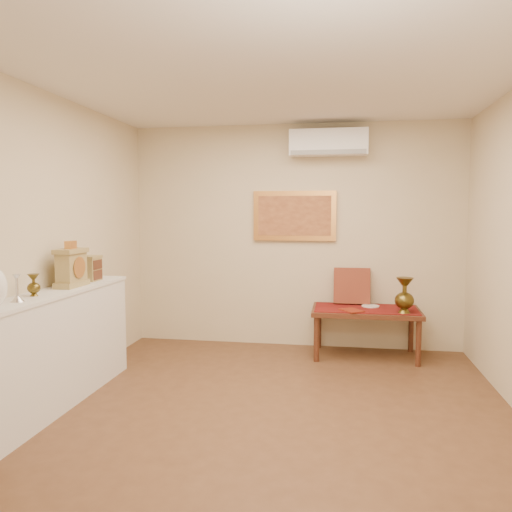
% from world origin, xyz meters
% --- Properties ---
extents(floor, '(4.50, 4.50, 0.00)m').
position_xyz_m(floor, '(0.00, 0.00, 0.00)').
color(floor, brown).
rests_on(floor, ground).
extents(ceiling, '(4.50, 4.50, 0.00)m').
position_xyz_m(ceiling, '(0.00, 0.00, 2.70)').
color(ceiling, silver).
rests_on(ceiling, ground).
extents(wall_back, '(4.00, 0.02, 2.70)m').
position_xyz_m(wall_back, '(0.00, 2.25, 1.35)').
color(wall_back, beige).
rests_on(wall_back, ground).
extents(wall_front, '(4.00, 0.02, 2.70)m').
position_xyz_m(wall_front, '(0.00, -2.25, 1.35)').
color(wall_front, beige).
rests_on(wall_front, ground).
extents(wall_left, '(0.02, 4.50, 2.70)m').
position_xyz_m(wall_left, '(-2.00, 0.00, 1.35)').
color(wall_left, beige).
rests_on(wall_left, ground).
extents(candlestick, '(0.10, 0.10, 0.21)m').
position_xyz_m(candlestick, '(-1.80, -0.52, 1.08)').
color(candlestick, silver).
rests_on(candlestick, display_ledge).
extents(brass_urn_small, '(0.10, 0.10, 0.23)m').
position_xyz_m(brass_urn_small, '(-1.83, -0.27, 1.09)').
color(brass_urn_small, brown).
rests_on(brass_urn_small, display_ledge).
extents(table_cloth, '(1.14, 0.59, 0.01)m').
position_xyz_m(table_cloth, '(0.85, 1.88, 0.55)').
color(table_cloth, maroon).
rests_on(table_cloth, low_table).
extents(brass_urn_tall, '(0.21, 0.21, 0.47)m').
position_xyz_m(brass_urn_tall, '(1.24, 1.68, 0.79)').
color(brass_urn_tall, brown).
rests_on(brass_urn_tall, table_cloth).
extents(plate, '(0.20, 0.20, 0.01)m').
position_xyz_m(plate, '(0.91, 1.99, 0.56)').
color(plate, white).
rests_on(plate, table_cloth).
extents(menu, '(0.29, 0.31, 0.01)m').
position_xyz_m(menu, '(0.69, 1.69, 0.56)').
color(menu, maroon).
rests_on(menu, table_cloth).
extents(cushion, '(0.42, 0.19, 0.44)m').
position_xyz_m(cushion, '(0.70, 2.14, 0.77)').
color(cushion, maroon).
rests_on(cushion, table_cloth).
extents(display_ledge, '(0.37, 2.02, 0.98)m').
position_xyz_m(display_ledge, '(-1.82, 0.00, 0.49)').
color(display_ledge, silver).
rests_on(display_ledge, floor).
extents(mantel_clock, '(0.17, 0.36, 0.41)m').
position_xyz_m(mantel_clock, '(-1.80, 0.24, 1.15)').
color(mantel_clock, tan).
rests_on(mantel_clock, display_ledge).
extents(wooden_chest, '(0.16, 0.21, 0.24)m').
position_xyz_m(wooden_chest, '(-1.83, 0.62, 1.10)').
color(wooden_chest, tan).
rests_on(wooden_chest, display_ledge).
extents(low_table, '(1.20, 0.70, 0.55)m').
position_xyz_m(low_table, '(0.85, 1.88, 0.48)').
color(low_table, '#522818').
rests_on(low_table, floor).
extents(painting, '(1.00, 0.06, 0.60)m').
position_xyz_m(painting, '(0.00, 2.22, 1.60)').
color(painting, '#CE8842').
rests_on(painting, wall_back).
extents(ac_unit, '(0.90, 0.25, 0.30)m').
position_xyz_m(ac_unit, '(0.40, 2.12, 2.45)').
color(ac_unit, white).
rests_on(ac_unit, wall_back).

